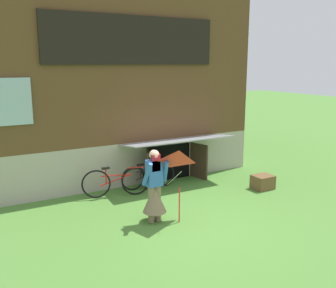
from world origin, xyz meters
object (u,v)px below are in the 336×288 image
object	(u,v)px
wooden_crate	(263,182)
bicycle_red	(116,182)
person	(155,192)
bicycle_black	(148,176)
kite	(179,170)

from	to	relation	value
wooden_crate	bicycle_red	bearing A→B (deg)	159.48
person	bicycle_black	distance (m)	2.30
person	bicycle_black	size ratio (longest dim) A/B	1.04
bicycle_red	wooden_crate	size ratio (longest dim) A/B	3.17
bicycle_black	wooden_crate	xyz separation A→B (m)	(2.73, -1.59, -0.16)
person	bicycle_red	distance (m)	1.94
bicycle_red	wooden_crate	bearing A→B (deg)	-5.14
bicycle_red	person	bearing A→B (deg)	-70.56
kite	bicycle_black	distance (m)	2.86
person	wooden_crate	size ratio (longest dim) A/B	2.98
bicycle_red	kite	bearing A→B (deg)	-64.92
kite	bicycle_black	world-z (taller)	kite
person	bicycle_red	bearing A→B (deg)	112.76
bicycle_red	wooden_crate	xyz separation A→B (m)	(3.76, -1.41, -0.20)
kite	wooden_crate	xyz separation A→B (m)	(3.34, 1.05, -1.08)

